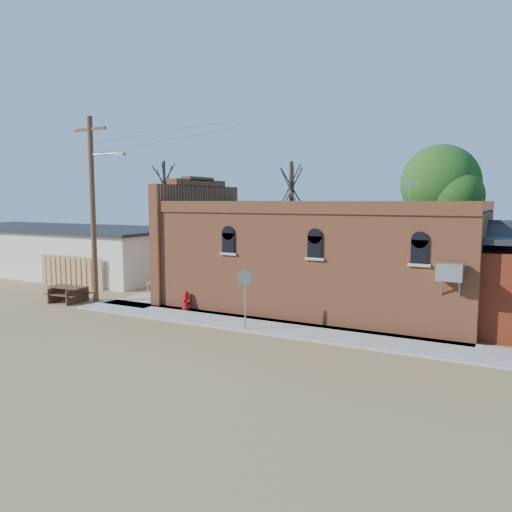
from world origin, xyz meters
The scene contains 14 objects.
ground centered at (0.00, 0.00, 0.00)m, with size 120.00×120.00×0.00m, color olive.
sidewalk_south centered at (1.50, 0.90, 0.04)m, with size 19.00×2.20×0.08m, color #9E9991.
sidewalk_west centered at (-6.30, 6.00, 0.04)m, with size 2.60×10.00×0.08m, color #9E9991.
brick_bar centered at (1.64, 5.49, 2.34)m, with size 16.40×7.97×6.30m.
storage_building centered at (-19.00, 8.00, 1.60)m, with size 20.40×8.40×3.17m.
wood_fence centered at (-12.80, 3.80, 0.90)m, with size 5.20×0.10×1.80m, color #9D7247, non-canonical shape.
utility_pole centered at (-8.14, 1.20, 4.77)m, with size 3.12×0.26×9.00m.
tree_bare_near centered at (-3.00, 13.00, 5.96)m, with size 2.80×2.80×7.65m.
tree_bare_far centered at (-14.00, 14.00, 6.36)m, with size 2.80×2.80×8.16m.
tree_leafy centered at (6.00, 13.50, 5.93)m, with size 4.40×4.40×8.15m.
fire_hydrant centered at (-3.18, 1.80, 0.49)m, with size 0.45×0.41×0.83m.
stop_sign centered at (0.94, 0.00, 1.87)m, with size 0.55×0.40×2.33m.
trash_barrel centered at (-7.30, 5.45, 0.48)m, with size 0.52×0.52×0.80m, color navy.
picnic_table centered at (-9.50, 0.64, 0.52)m, with size 1.98×1.55×0.79m.
Camera 1 is at (10.19, -16.44, 5.04)m, focal length 35.00 mm.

